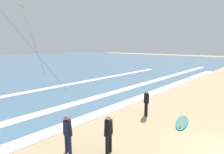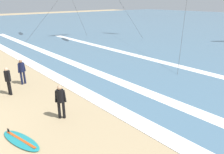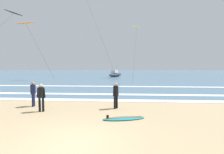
# 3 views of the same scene
# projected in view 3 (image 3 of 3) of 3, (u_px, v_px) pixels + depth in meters

# --- Properties ---
(ground_plane) EXTENTS (160.00, 160.00, 0.00)m
(ground_plane) POSITION_uv_depth(u_px,v_px,m) (72.00, 143.00, 5.71)
(ground_plane) COLOR tan
(ocean_surface) EXTENTS (140.00, 90.00, 0.01)m
(ocean_surface) POSITION_uv_depth(u_px,v_px,m) (118.00, 73.00, 57.13)
(ocean_surface) COLOR slate
(ocean_surface) RESTS_ON ground
(wave_foam_shoreline) EXTENTS (50.13, 0.92, 0.01)m
(wave_foam_shoreline) POSITION_uv_depth(u_px,v_px,m) (100.00, 100.00, 12.72)
(wave_foam_shoreline) COLOR white
(wave_foam_shoreline) RESTS_ON ocean_surface
(wave_foam_mid_break) EXTENTS (57.78, 0.85, 0.01)m
(wave_foam_mid_break) POSITION_uv_depth(u_px,v_px,m) (121.00, 94.00, 15.31)
(wave_foam_mid_break) COLOR white
(wave_foam_mid_break) RESTS_ON ocean_surface
(wave_foam_outer_break) EXTENTS (40.61, 0.82, 0.01)m
(wave_foam_outer_break) POSITION_uv_depth(u_px,v_px,m) (111.00, 86.00, 21.29)
(wave_foam_outer_break) COLOR white
(wave_foam_outer_break) RESTS_ON ocean_surface
(surfer_left_near) EXTENTS (0.38, 0.46, 1.60)m
(surfer_left_near) POSITION_uv_depth(u_px,v_px,m) (116.00, 93.00, 10.23)
(surfer_left_near) COLOR black
(surfer_left_near) RESTS_ON ground
(surfer_mid_group) EXTENTS (0.32, 0.52, 1.60)m
(surfer_mid_group) POSITION_uv_depth(u_px,v_px,m) (33.00, 92.00, 10.79)
(surfer_mid_group) COLOR #141938
(surfer_mid_group) RESTS_ON ground
(surfer_background_far) EXTENTS (0.51, 0.32, 1.60)m
(surfer_background_far) POSITION_uv_depth(u_px,v_px,m) (41.00, 95.00, 9.57)
(surfer_background_far) COLOR black
(surfer_background_far) RESTS_ON ground
(surfboard_right_spare) EXTENTS (2.18, 1.09, 0.25)m
(surfboard_right_spare) POSITION_uv_depth(u_px,v_px,m) (124.00, 118.00, 8.24)
(surfboard_right_spare) COLOR teal
(surfboard_right_spare) RESTS_ON ground
(kite_lime_low_near) EXTENTS (2.67, 11.54, 11.28)m
(kite_lime_low_near) POSITION_uv_depth(u_px,v_px,m) (136.00, 27.00, 36.54)
(kite_lime_low_near) COLOR #70C628
(kite_lime_low_near) RESTS_ON ground
(kite_black_high_left) EXTENTS (4.09, 10.26, 10.52)m
(kite_black_high_left) POSITION_uv_depth(u_px,v_px,m) (14.00, 13.00, 24.27)
(kite_black_high_left) COLOR black
(kite_black_high_left) RESTS_ON ground
(kite_orange_mid_center) EXTENTS (3.29, 7.49, 8.68)m
(kite_orange_mid_center) POSITION_uv_depth(u_px,v_px,m) (26.00, 23.00, 22.82)
(kite_orange_mid_center) COLOR orange
(kite_orange_mid_center) RESTS_ON ground
(offshore_boat) EXTENTS (3.88, 5.40, 2.70)m
(offshore_boat) POSITION_uv_depth(u_px,v_px,m) (115.00, 74.00, 40.80)
(offshore_boat) COLOR #2D3342
(offshore_boat) RESTS_ON ground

